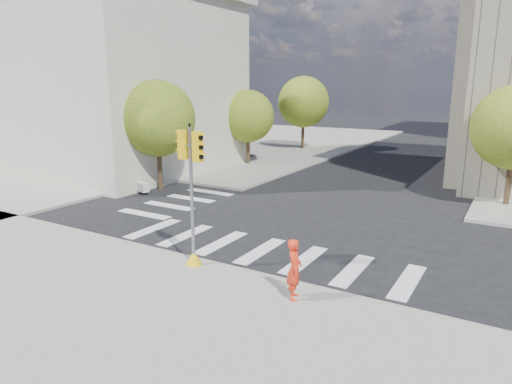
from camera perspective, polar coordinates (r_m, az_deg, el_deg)
ground at (r=18.91m, az=3.90°, el=-5.61°), size 160.00×160.00×0.00m
sidewalk_near at (r=11.20m, az=-24.40°, el=-20.59°), size 30.00×14.00×0.15m
sidewalk_far_left at (r=50.85m, az=-3.02°, el=6.40°), size 28.00×40.00×0.15m
classical_building at (r=36.89m, az=-19.24°, el=13.05°), size 19.00×15.00×12.70m
tree_lw_near at (r=27.32m, az=-12.22°, el=8.96°), size 4.40×4.40×6.41m
tree_lw_mid at (r=35.33m, az=-1.01°, el=9.43°), size 4.00×4.00×5.77m
tree_lw_far at (r=44.11m, az=5.95°, el=11.13°), size 4.80×4.80×6.95m
traffic_signal at (r=15.18m, az=-7.99°, el=-1.85°), size 1.08×0.56×4.77m
photographer at (r=13.06m, az=4.83°, el=-9.59°), size 0.64×0.76×1.77m
planter_wall at (r=29.17m, az=-16.24°, el=1.43°), size 5.80×2.33×0.50m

